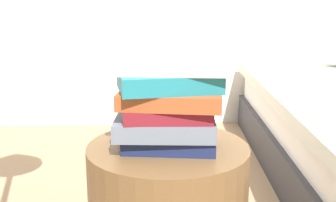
{
  "coord_description": "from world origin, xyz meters",
  "views": [
    {
      "loc": [
        -0.06,
        -1.1,
        0.93
      ],
      "look_at": [
        0.0,
        0.0,
        0.65
      ],
      "focal_mm": 46.14,
      "sensor_mm": 36.0,
      "label": 1
    }
  ],
  "objects": [
    {
      "name": "book_cream",
      "position": [
        0.01,
        0.0,
        0.76
      ],
      "size": [
        0.31,
        0.21,
        0.05
      ],
      "primitive_type": "cube",
      "rotation": [
        0.0,
        0.0,
        -0.11
      ],
      "color": "beige",
      "rests_on": "book_teal"
    },
    {
      "name": "book_navy",
      "position": [
        0.01,
        -0.01,
        0.55
      ],
      "size": [
        0.26,
        0.19,
        0.04
      ],
      "primitive_type": "cube",
      "rotation": [
        0.0,
        0.0,
        -0.13
      ],
      "color": "#19234C",
      "rests_on": "side_table"
    },
    {
      "name": "book_slate",
      "position": [
        -0.01,
        0.0,
        0.59
      ],
      "size": [
        0.27,
        0.22,
        0.05
      ],
      "primitive_type": "cube",
      "rotation": [
        0.0,
        0.0,
        -0.08
      ],
      "color": "slate",
      "rests_on": "book_navy"
    },
    {
      "name": "book_rust",
      "position": [
        0.01,
        0.0,
        0.67
      ],
      "size": [
        0.29,
        0.25,
        0.04
      ],
      "primitive_type": "cube",
      "rotation": [
        0.0,
        0.0,
        -0.17
      ],
      "color": "#994723",
      "rests_on": "book_maroon"
    },
    {
      "name": "book_teal",
      "position": [
        -0.0,
        -0.01,
        0.71
      ],
      "size": [
        0.27,
        0.21,
        0.05
      ],
      "primitive_type": "cube",
      "rotation": [
        0.0,
        0.0,
        0.14
      ],
      "color": "#1E727F",
      "rests_on": "book_rust"
    },
    {
      "name": "book_maroon",
      "position": [
        -0.0,
        -0.0,
        0.63
      ],
      "size": [
        0.23,
        0.2,
        0.03
      ],
      "primitive_type": "cube",
      "rotation": [
        0.0,
        0.0,
        -0.03
      ],
      "color": "maroon",
      "rests_on": "book_slate"
    }
  ]
}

